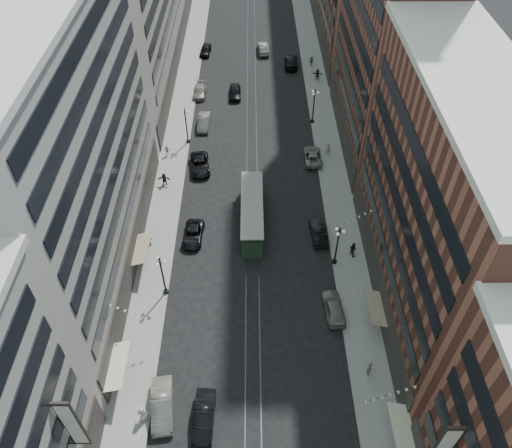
{
  "coord_description": "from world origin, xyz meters",
  "views": [
    {
      "loc": [
        0.08,
        -4.35,
        42.89
      ],
      "look_at": [
        0.42,
        33.33,
        5.0
      ],
      "focal_mm": 35.0,
      "sensor_mm": 36.0,
      "label": 1
    }
  ],
  "objects_px": {
    "pedestrian_2": "(149,241)",
    "car_7": "(200,165)",
    "car_1": "(162,405)",
    "streetcar": "(252,214)",
    "pedestrian_8": "(328,149)",
    "pedestrian_6": "(167,150)",
    "lamppost_se_far": "(337,245)",
    "car_2": "(193,234)",
    "pedestrian_1": "(143,413)",
    "pedestrian_4": "(369,369)",
    "car_4": "(334,307)",
    "car_14": "(263,48)",
    "lamppost_se_mid": "(314,105)",
    "pedestrian_5": "(164,179)",
    "lamppost_sw_mid": "(186,125)",
    "car_13": "(235,92)",
    "car_12": "(291,62)",
    "car_9": "(205,50)",
    "car_8": "(200,91)",
    "car_11": "(313,156)",
    "car_extra_0": "(204,122)",
    "car_10": "(318,232)",
    "pedestrian_extra_1": "(317,75)",
    "pedestrian_9": "(311,62)",
    "lamppost_sw_far": "(163,275)",
    "pedestrian_7": "(353,249)",
    "car_5": "(204,416)"
  },
  "relations": [
    {
      "from": "lamppost_sw_mid",
      "to": "lamppost_sw_far",
      "type": "bearing_deg",
      "value": -90.0
    },
    {
      "from": "car_4",
      "to": "car_14",
      "type": "relative_size",
      "value": 0.96
    },
    {
      "from": "car_7",
      "to": "car_12",
      "type": "distance_m",
      "value": 32.07
    },
    {
      "from": "car_11",
      "to": "pedestrian_5",
      "type": "height_order",
      "value": "pedestrian_5"
    },
    {
      "from": "car_8",
      "to": "pedestrian_extra_1",
      "type": "height_order",
      "value": "pedestrian_extra_1"
    },
    {
      "from": "car_5",
      "to": "pedestrian_9",
      "type": "xyz_separation_m",
      "value": [
        14.8,
        63.36,
        0.18
      ]
    },
    {
      "from": "car_1",
      "to": "car_10",
      "type": "bearing_deg",
      "value": 46.3
    },
    {
      "from": "pedestrian_5",
      "to": "car_13",
      "type": "bearing_deg",
      "value": 71.18
    },
    {
      "from": "lamppost_sw_mid",
      "to": "car_13",
      "type": "distance_m",
      "value": 14.48
    },
    {
      "from": "car_2",
      "to": "car_14",
      "type": "bearing_deg",
      "value": 82.68
    },
    {
      "from": "pedestrian_2",
      "to": "car_7",
      "type": "height_order",
      "value": "pedestrian_2"
    },
    {
      "from": "pedestrian_6",
      "to": "car_12",
      "type": "bearing_deg",
      "value": -130.35
    },
    {
      "from": "pedestrian_4",
      "to": "car_12",
      "type": "height_order",
      "value": "pedestrian_4"
    },
    {
      "from": "lamppost_sw_far",
      "to": "streetcar",
      "type": "bearing_deg",
      "value": 48.9
    },
    {
      "from": "streetcar",
      "to": "car_7",
      "type": "distance_m",
      "value": 12.62
    },
    {
      "from": "pedestrian_8",
      "to": "pedestrian_6",
      "type": "bearing_deg",
      "value": -0.54
    },
    {
      "from": "car_8",
      "to": "pedestrian_9",
      "type": "bearing_deg",
      "value": 28.31
    },
    {
      "from": "pedestrian_4",
      "to": "car_12",
      "type": "bearing_deg",
      "value": 19.09
    },
    {
      "from": "lamppost_se_far",
      "to": "pedestrian_5",
      "type": "height_order",
      "value": "lamppost_se_far"
    },
    {
      "from": "car_7",
      "to": "car_13",
      "type": "distance_m",
      "value": 19.22
    },
    {
      "from": "car_12",
      "to": "pedestrian_8",
      "type": "xyz_separation_m",
      "value": [
        3.61,
        -25.92,
        0.3
      ]
    },
    {
      "from": "car_10",
      "to": "pedestrian_extra_1",
      "type": "relative_size",
      "value": 2.47
    },
    {
      "from": "car_2",
      "to": "car_extra_0",
      "type": "xyz_separation_m",
      "value": [
        -0.25,
        23.19,
        0.12
      ]
    },
    {
      "from": "lamppost_sw_far",
      "to": "pedestrian_7",
      "type": "distance_m",
      "value": 21.29
    },
    {
      "from": "pedestrian_6",
      "to": "car_8",
      "type": "bearing_deg",
      "value": -106.21
    },
    {
      "from": "car_7",
      "to": "car_12",
      "type": "bearing_deg",
      "value": 56.36
    },
    {
      "from": "car_11",
      "to": "pedestrian_8",
      "type": "bearing_deg",
      "value": -153.88
    },
    {
      "from": "car_10",
      "to": "car_7",
      "type": "bearing_deg",
      "value": -44.27
    },
    {
      "from": "car_1",
      "to": "car_7",
      "type": "bearing_deg",
      "value": 81.58
    },
    {
      "from": "car_8",
      "to": "car_5",
      "type": "bearing_deg",
      "value": -83.51
    },
    {
      "from": "lamppost_se_far",
      "to": "car_2",
      "type": "height_order",
      "value": "lamppost_se_far"
    },
    {
      "from": "lamppost_se_mid",
      "to": "pedestrian_5",
      "type": "bearing_deg",
      "value": -145.24
    },
    {
      "from": "pedestrian_1",
      "to": "pedestrian_2",
      "type": "xyz_separation_m",
      "value": [
        -2.36,
        20.4,
        -0.11
      ]
    },
    {
      "from": "car_7",
      "to": "car_9",
      "type": "height_order",
      "value": "car_7"
    },
    {
      "from": "pedestrian_4",
      "to": "pedestrian_8",
      "type": "relative_size",
      "value": 0.9
    },
    {
      "from": "lamppost_sw_mid",
      "to": "car_14",
      "type": "height_order",
      "value": "lamppost_sw_mid"
    },
    {
      "from": "car_9",
      "to": "pedestrian_7",
      "type": "height_order",
      "value": "pedestrian_7"
    },
    {
      "from": "car_10",
      "to": "pedestrian_9",
      "type": "height_order",
      "value": "pedestrian_9"
    },
    {
      "from": "streetcar",
      "to": "pedestrian_4",
      "type": "relative_size",
      "value": 6.74
    },
    {
      "from": "car_13",
      "to": "pedestrian_9",
      "type": "xyz_separation_m",
      "value": [
        13.25,
        9.81,
        0.2
      ]
    },
    {
      "from": "car_12",
      "to": "pedestrian_9",
      "type": "relative_size",
      "value": 3.34
    },
    {
      "from": "car_2",
      "to": "pedestrian_4",
      "type": "height_order",
      "value": "pedestrian_4"
    },
    {
      "from": "car_13",
      "to": "pedestrian_6",
      "type": "relative_size",
      "value": 2.89
    },
    {
      "from": "car_14",
      "to": "lamppost_se_mid",
      "type": "bearing_deg",
      "value": 100.88
    },
    {
      "from": "lamppost_se_far",
      "to": "car_10",
      "type": "distance_m",
      "value": 5.0
    },
    {
      "from": "lamppost_sw_mid",
      "to": "car_2",
      "type": "xyz_separation_m",
      "value": [
        2.27,
        -19.0,
        -2.43
      ]
    },
    {
      "from": "car_9",
      "to": "pedestrian_5",
      "type": "relative_size",
      "value": 2.53
    },
    {
      "from": "car_13",
      "to": "car_1",
      "type": "bearing_deg",
      "value": -96.65
    },
    {
      "from": "lamppost_se_mid",
      "to": "pedestrian_1",
      "type": "xyz_separation_m",
      "value": [
        -18.7,
        -45.65,
        -2.0
      ]
    },
    {
      "from": "pedestrian_1",
      "to": "pedestrian_8",
      "type": "height_order",
      "value": "pedestrian_8"
    }
  ]
}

